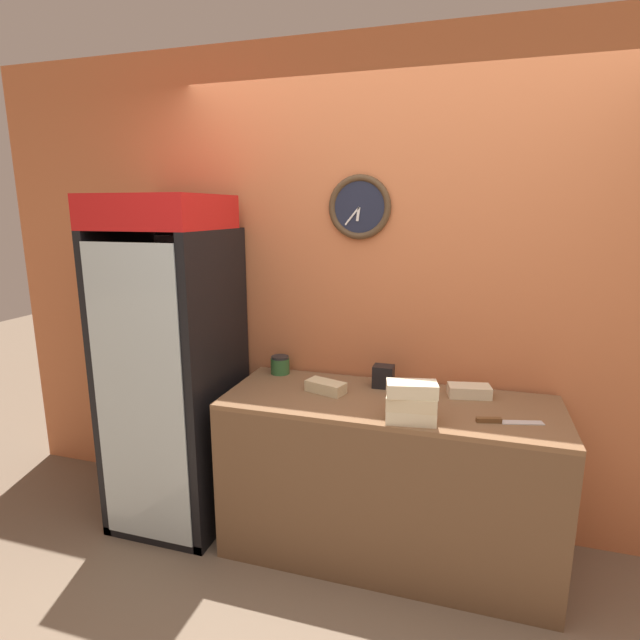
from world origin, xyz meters
name	(u,v)px	position (x,y,z in m)	size (l,w,h in m)	color
wall_back	(402,293)	(0.00, 1.24, 1.35)	(5.20, 0.09, 2.70)	#D17547
prep_counter	(387,477)	(0.00, 0.87, 0.43)	(1.68, 0.64, 0.86)	brown
beverage_cooler	(177,350)	(-1.24, 0.90, 1.02)	(0.63, 0.67, 1.88)	black
sandwich_stack_bottom	(411,415)	(0.13, 0.63, 0.90)	(0.24, 0.14, 0.06)	beige
sandwich_stack_middle	(411,402)	(0.13, 0.63, 0.96)	(0.24, 0.14, 0.06)	beige
sandwich_stack_top	(412,389)	(0.13, 0.63, 1.02)	(0.24, 0.16, 0.06)	beige
sandwich_flat_left	(326,387)	(-0.34, 0.88, 0.89)	(0.23, 0.16, 0.06)	beige
sandwich_flat_right	(469,391)	(0.39, 1.04, 0.89)	(0.23, 0.15, 0.06)	beige
chefs_knife	(500,421)	(0.52, 0.74, 0.87)	(0.30, 0.11, 0.02)	silver
condiment_jar	(280,365)	(-0.68, 1.10, 0.91)	(0.11, 0.11, 0.11)	#336B38
napkin_dispenser	(383,376)	(-0.06, 1.05, 0.92)	(0.11, 0.09, 0.12)	black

